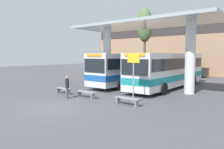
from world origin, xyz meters
TOP-DOWN VIEW (x-y plane):
  - ground_plane at (0.00, 0.00)m, footprint 100.00×100.00m
  - townhouse_backdrop at (0.00, 26.43)m, footprint 40.00×0.58m
  - station_canopy at (0.00, 9.85)m, footprint 13.65×5.40m
  - transit_bus_left_bay at (-2.24, 11.20)m, footprint 2.80×10.97m
  - transit_bus_center_bay at (1.70, 11.65)m, footprint 2.90×11.89m
  - waiting_bench_near_pillar at (2.87, 3.42)m, footprint 1.74×0.44m
  - waiting_bench_mid_platform at (-0.80, 3.42)m, footprint 1.80×0.44m
  - waiting_bench_far_platform at (-3.38, 3.42)m, footprint 1.54×0.44m
  - info_sign_platform at (2.78, 4.20)m, footprint 0.90×0.09m
  - pedestrian_waiting at (-1.68, 2.45)m, footprint 0.52×0.43m
  - poplar_tree_behind_left at (-5.17, 18.68)m, footprint 2.10×2.10m
  - parked_car_street at (-0.68, 23.88)m, footprint 4.57×2.16m

SIDE VIEW (x-z plane):
  - ground_plane at x=0.00m, z-range 0.00..0.00m
  - waiting_bench_far_platform at x=-3.38m, z-range 0.11..0.57m
  - waiting_bench_near_pillar at x=2.87m, z-range 0.11..0.57m
  - waiting_bench_mid_platform at x=-0.80m, z-range 0.12..0.58m
  - pedestrian_waiting at x=-1.68m, z-range 0.17..1.75m
  - parked_car_street at x=-0.68m, z-range -0.03..1.97m
  - transit_bus_center_bay at x=1.70m, z-range 0.18..3.41m
  - transit_bus_left_bay at x=-2.24m, z-range 0.19..3.40m
  - info_sign_platform at x=2.78m, z-range 0.67..3.86m
  - townhouse_backdrop at x=0.00m, z-range 0.68..8.88m
  - station_canopy at x=0.00m, z-range 2.00..7.99m
  - poplar_tree_behind_left at x=-5.17m, z-range 2.30..11.77m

